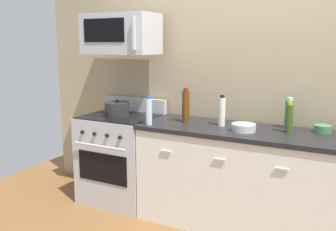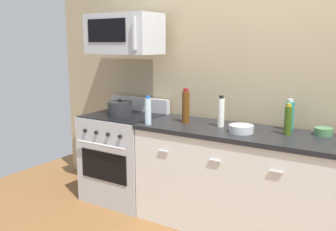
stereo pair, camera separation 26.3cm
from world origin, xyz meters
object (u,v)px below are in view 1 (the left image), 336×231
(bottle_vinegar_white, at_px, (222,111))
(bottle_water_clear, at_px, (149,111))
(stockpot, at_px, (117,109))
(bowl_green_glaze, at_px, (323,129))
(bottle_olive_oil, at_px, (289,118))
(bottle_sparkling_teal, at_px, (289,114))
(range_oven, at_px, (121,157))
(microwave, at_px, (121,34))
(bowl_steel_prep, at_px, (244,127))
(bottle_wine_amber, at_px, (186,106))

(bottle_vinegar_white, bearing_deg, bottle_water_clear, -156.14)
(stockpot, bearing_deg, bowl_green_glaze, 7.21)
(bottle_olive_oil, height_order, bottle_sparkling_teal, bottle_sparkling_teal)
(range_oven, xyz_separation_m, bottle_water_clear, (0.49, -0.24, 0.58))
(stockpot, bearing_deg, bottle_sparkling_teal, 9.52)
(range_oven, distance_m, bottle_vinegar_white, 1.24)
(range_oven, bearing_deg, bottle_olive_oil, 1.83)
(microwave, distance_m, bowl_steel_prep, 1.56)
(bottle_water_clear, relative_size, bottle_olive_oil, 1.03)
(bottle_sparkling_teal, height_order, stockpot, bottle_sparkling_teal)
(range_oven, bearing_deg, bottle_water_clear, -25.84)
(bottle_water_clear, distance_m, bowl_green_glaze, 1.51)
(bottle_wine_amber, bearing_deg, bottle_sparkling_teal, 12.63)
(range_oven, distance_m, bowl_green_glaze, 2.00)
(microwave, height_order, bowl_green_glaze, microwave)
(range_oven, bearing_deg, bowl_steel_prep, -3.32)
(bottle_water_clear, height_order, bowl_green_glaze, bottle_water_clear)
(bowl_green_glaze, relative_size, bowl_steel_prep, 0.69)
(bottle_olive_oil, xyz_separation_m, bowl_green_glaze, (0.25, 0.14, -0.09))
(bottle_wine_amber, xyz_separation_m, bowl_green_glaze, (1.19, 0.17, -0.12))
(bottle_sparkling_teal, height_order, bowl_green_glaze, bottle_sparkling_teal)
(range_oven, distance_m, bottle_olive_oil, 1.78)
(bottle_olive_oil, distance_m, stockpot, 1.69)
(bottle_wine_amber, height_order, bottle_vinegar_white, bottle_wine_amber)
(bottle_water_clear, bearing_deg, range_oven, 154.16)
(microwave, distance_m, bottle_olive_oil, 1.82)
(range_oven, distance_m, bowl_steel_prep, 1.42)
(range_oven, bearing_deg, bottle_vinegar_white, 1.74)
(range_oven, distance_m, stockpot, 0.53)
(bottle_sparkling_teal, bearing_deg, bottle_olive_oil, -79.29)
(range_oven, height_order, bottle_wine_amber, bottle_wine_amber)
(bottle_water_clear, height_order, bottle_sparkling_teal, bottle_sparkling_teal)
(microwave, distance_m, stockpot, 0.76)
(bottle_vinegar_white, xyz_separation_m, bowl_green_glaze, (0.84, 0.16, -0.10))
(microwave, distance_m, bottle_wine_amber, 1.00)
(bottle_olive_oil, height_order, bowl_steel_prep, bottle_olive_oil)
(bottle_vinegar_white, height_order, bowl_steel_prep, bottle_vinegar_white)
(range_oven, relative_size, bottle_sparkling_teal, 3.92)
(bottle_wine_amber, distance_m, stockpot, 0.75)
(microwave, bearing_deg, bottle_olive_oil, 0.30)
(bottle_wine_amber, relative_size, bowl_green_glaze, 2.28)
(range_oven, xyz_separation_m, bottle_wine_amber, (0.74, 0.02, 0.61))
(range_oven, xyz_separation_m, bowl_steel_prep, (1.33, -0.08, 0.49))
(bottle_vinegar_white, bearing_deg, bottle_sparkling_teal, 18.94)
(range_oven, relative_size, bottle_olive_oil, 4.13)
(microwave, relative_size, bottle_wine_amber, 2.28)
(bottle_wine_amber, xyz_separation_m, bowl_steel_prep, (0.59, -0.10, -0.12))
(bottle_water_clear, xyz_separation_m, bottle_wine_amber, (0.25, 0.26, 0.03))
(bottle_olive_oil, bearing_deg, bottle_water_clear, -166.37)
(range_oven, height_order, bowl_green_glaze, range_oven)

